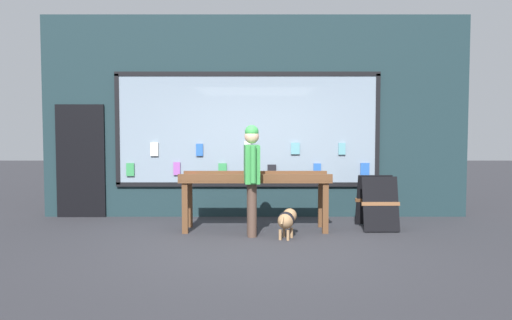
% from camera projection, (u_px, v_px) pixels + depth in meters
% --- Properties ---
extents(ground_plane, '(40.00, 40.00, 0.00)m').
position_uv_depth(ground_plane, '(257.00, 245.00, 7.06)').
color(ground_plane, '#2D2D33').
extents(shopfront_facade, '(7.91, 0.29, 3.75)m').
position_uv_depth(shopfront_facade, '(255.00, 118.00, 9.34)').
color(shopfront_facade, '#192D33').
rests_on(shopfront_facade, ground_plane).
extents(display_table_main, '(2.40, 0.69, 0.94)m').
position_uv_depth(display_table_main, '(257.00, 184.00, 8.06)').
color(display_table_main, brown).
rests_on(display_table_main, ground_plane).
extents(person_browsing, '(0.26, 0.67, 1.70)m').
position_uv_depth(person_browsing, '(254.00, 171.00, 7.59)').
color(person_browsing, '#4C382D').
rests_on(person_browsing, ground_plane).
extents(small_dog, '(0.34, 0.53, 0.43)m').
position_uv_depth(small_dog, '(289.00, 220.00, 7.47)').
color(small_dog, '#99724C').
rests_on(small_dog, ground_plane).
extents(sandwich_board_sign, '(0.62, 0.72, 0.86)m').
position_uv_depth(sandwich_board_sign, '(379.00, 202.00, 8.19)').
color(sandwich_board_sign, black).
rests_on(sandwich_board_sign, ground_plane).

